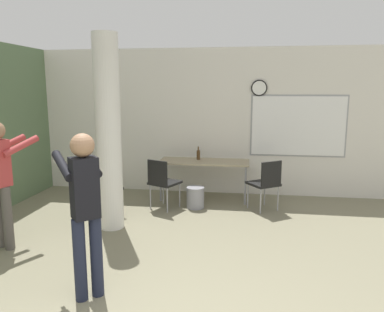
% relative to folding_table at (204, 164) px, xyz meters
% --- Properties ---
extents(wall_back, '(8.00, 0.15, 2.80)m').
position_rel_folding_table_xyz_m(wall_back, '(0.18, 0.51, 0.73)').
color(wall_back, silver).
rests_on(wall_back, ground_plane).
extents(support_pillar, '(0.36, 0.36, 2.80)m').
position_rel_folding_table_xyz_m(support_pillar, '(-1.19, -1.66, 0.73)').
color(support_pillar, silver).
rests_on(support_pillar, ground_plane).
extents(folding_table, '(1.66, 0.64, 0.72)m').
position_rel_folding_table_xyz_m(folding_table, '(0.00, 0.00, 0.00)').
color(folding_table, tan).
rests_on(folding_table, ground_plane).
extents(bottle_on_table, '(0.06, 0.06, 0.25)m').
position_rel_folding_table_xyz_m(bottle_on_table, '(-0.12, 0.11, 0.15)').
color(bottle_on_table, '#4C3319').
rests_on(bottle_on_table, folding_table).
extents(waste_bin, '(0.30, 0.30, 0.37)m').
position_rel_folding_table_xyz_m(waste_bin, '(-0.08, -0.57, -0.49)').
color(waste_bin, gray).
rests_on(waste_bin, ground_plane).
extents(chair_near_pillar, '(0.62, 0.62, 0.87)m').
position_rel_folding_table_xyz_m(chair_near_pillar, '(-1.52, -1.22, -0.16)').
color(chair_near_pillar, black).
rests_on(chair_near_pillar, ground_plane).
extents(chair_table_right, '(0.61, 0.61, 0.87)m').
position_rel_folding_table_xyz_m(chair_table_right, '(1.11, -0.54, -0.16)').
color(chair_table_right, black).
rests_on(chair_table_right, ground_plane).
extents(chair_table_left, '(0.58, 0.58, 0.87)m').
position_rel_folding_table_xyz_m(chair_table_left, '(-0.63, -0.72, -0.16)').
color(chair_table_left, black).
rests_on(chair_table_left, ground_plane).
extents(person_watching_back, '(0.52, 0.66, 1.64)m').
position_rel_folding_table_xyz_m(person_watching_back, '(-2.28, -2.54, 0.29)').
color(person_watching_back, '#514C47').
rests_on(person_watching_back, ground_plane).
extents(person_playing_front, '(0.62, 0.64, 1.64)m').
position_rel_folding_table_xyz_m(person_playing_front, '(-0.74, -3.50, 0.29)').
color(person_playing_front, '#1E2338').
rests_on(person_playing_front, ground_plane).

